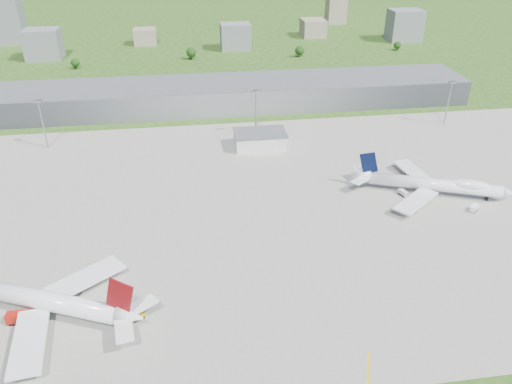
{
  "coord_description": "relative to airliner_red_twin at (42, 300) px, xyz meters",
  "views": [
    {
      "loc": [
        -26.13,
        -136.43,
        109.08
      ],
      "look_at": [
        -1.09,
        37.32,
        9.0
      ],
      "focal_mm": 35.0,
      "sensor_mm": 36.0,
      "label": 1
    }
  ],
  "objects": [
    {
      "name": "ground",
      "position": [
        74.33,
        162.77,
        -5.16
      ],
      "size": [
        1400.0,
        1400.0,
        0.0
      ],
      "primitive_type": "plane",
      "color": "#234816",
      "rests_on": "ground"
    },
    {
      "name": "apron",
      "position": [
        84.33,
        52.77,
        -5.12
      ],
      "size": [
        360.0,
        190.0,
        0.08
      ],
      "primitive_type": "cube",
      "color": "gray",
      "rests_on": "ground"
    },
    {
      "name": "terminal",
      "position": [
        74.33,
        177.77,
        2.34
      ],
      "size": [
        300.0,
        42.0,
        15.0
      ],
      "primitive_type": "cube",
      "color": "slate",
      "rests_on": "ground"
    },
    {
      "name": "ops_building",
      "position": [
        84.33,
        112.77,
        -1.16
      ],
      "size": [
        26.0,
        16.0,
        8.0
      ],
      "primitive_type": "cube",
      "color": "silver",
      "rests_on": "ground"
    },
    {
      "name": "mast_west",
      "position": [
        -25.67,
        127.77,
        12.55
      ],
      "size": [
        3.5,
        2.0,
        25.9
      ],
      "color": "gray",
      "rests_on": "ground"
    },
    {
      "name": "mast_center",
      "position": [
        84.33,
        127.77,
        12.55
      ],
      "size": [
        3.5,
        2.0,
        25.9
      ],
      "color": "gray",
      "rests_on": "ground"
    },
    {
      "name": "mast_east",
      "position": [
        194.33,
        127.77,
        12.55
      ],
      "size": [
        3.5,
        2.0,
        25.9
      ],
      "color": "gray",
      "rests_on": "ground"
    },
    {
      "name": "airliner_red_twin",
      "position": [
        0.0,
        0.0,
        0.0
      ],
      "size": [
        66.94,
        50.51,
        19.36
      ],
      "rotation": [
        0.0,
        0.0,
        2.73
      ],
      "color": "white",
      "rests_on": "ground"
    },
    {
      "name": "airliner_blue_quad",
      "position": [
        151.82,
        52.65,
        -0.33
      ],
      "size": [
        63.56,
        48.41,
        17.36
      ],
      "rotation": [
        0.0,
        0.0,
        -0.38
      ],
      "color": "white",
      "rests_on": "ground"
    },
    {
      "name": "fire_truck",
      "position": [
        -6.27,
        -2.91,
        -3.42
      ],
      "size": [
        7.89,
        3.17,
        3.49
      ],
      "rotation": [
        0.0,
        0.0,
        -0.01
      ],
      "color": "#A8160C",
      "rests_on": "ground"
    },
    {
      "name": "tug_yellow",
      "position": [
        28.62,
        -6.55,
        -4.15
      ],
      "size": [
        4.62,
        3.89,
        1.95
      ],
      "rotation": [
        0.0,
        0.0,
        0.48
      ],
      "color": "yellow",
      "rests_on": "ground"
    },
    {
      "name": "van_white_near",
      "position": [
        138.46,
        53.5,
        -3.94
      ],
      "size": [
        3.33,
        5.06,
        2.4
      ],
      "rotation": [
        0.0,
        0.0,
        1.87
      ],
      "color": "silver",
      "rests_on": "ground"
    },
    {
      "name": "van_white_far",
      "position": [
        162.53,
        37.2,
        -3.94
      ],
      "size": [
        4.96,
        4.61,
        2.41
      ],
      "rotation": [
        0.0,
        0.0,
        0.69
      ],
      "color": "white",
      "rests_on": "ground"
    },
    {
      "name": "bldg_w",
      "position": [
        -65.67,
        312.77,
        6.84
      ],
      "size": [
        28.0,
        22.0,
        24.0
      ],
      "primitive_type": "cube",
      "color": "slate",
      "rests_on": "ground"
    },
    {
      "name": "bldg_cw",
      "position": [
        14.33,
        352.77,
        1.84
      ],
      "size": [
        20.0,
        18.0,
        14.0
      ],
      "primitive_type": "cube",
      "color": "gray",
      "rests_on": "ground"
    },
    {
      "name": "bldg_c",
      "position": [
        94.33,
        322.77,
        5.84
      ],
      "size": [
        26.0,
        20.0,
        22.0
      ],
      "primitive_type": "cube",
      "color": "slate",
      "rests_on": "ground"
    },
    {
      "name": "bldg_ce",
      "position": [
        174.33,
        362.77,
        2.84
      ],
      "size": [
        22.0,
        24.0,
        16.0
      ],
      "primitive_type": "cube",
      "color": "gray",
      "rests_on": "ground"
    },
    {
      "name": "bldg_e",
      "position": [
        254.33,
        332.77,
        8.84
      ],
      "size": [
        30.0,
        22.0,
        28.0
      ],
      "primitive_type": "cube",
      "color": "slate",
      "rests_on": "ground"
    },
    {
      "name": "bldg_tall_w",
      "position": [
        -105.67,
        372.77,
        16.84
      ],
      "size": [
        22.0,
        20.0,
        44.0
      ],
      "primitive_type": "cube",
      "color": "slate",
      "rests_on": "ground"
    },
    {
      "name": "bldg_tall_e",
      "position": [
        214.33,
        422.77,
        12.84
      ],
      "size": [
        20.0,
        18.0,
        36.0
      ],
      "primitive_type": "cube",
      "color": "gray",
      "rests_on": "ground"
    },
    {
      "name": "tree_w",
      "position": [
        -35.67,
        277.77,
        -0.3
      ],
      "size": [
        6.75,
        6.75,
        8.25
      ],
      "color": "#382314",
      "rests_on": "ground"
    },
    {
      "name": "tree_c",
      "position": [
        54.33,
        292.77,
        0.68
      ],
      "size": [
        8.1,
        8.1,
        9.9
      ],
      "color": "#382314",
      "rests_on": "ground"
    },
    {
      "name": "tree_e",
      "position": [
        144.33,
        287.77,
        0.35
      ],
      "size": [
        7.65,
        7.65,
        9.35
      ],
      "color": "#382314",
      "rests_on": "ground"
    },
    {
      "name": "tree_far_e",
      "position": [
        234.33,
        297.77,
        -0.62
      ],
      "size": [
        6.3,
        6.3,
        7.7
      ],
      "color": "#382314",
      "rests_on": "ground"
    }
  ]
}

